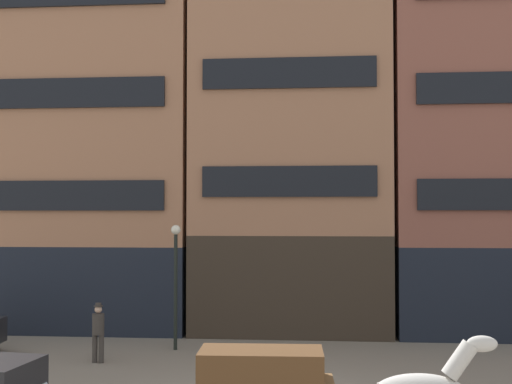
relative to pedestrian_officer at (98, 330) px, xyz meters
name	(u,v)px	position (x,y,z in m)	size (l,w,h in m)	color
building_far_left	(98,138)	(-2.34, 6.70, 6.62)	(8.76, 6.21, 15.12)	black
building_center_left	(291,127)	(5.65, 6.70, 7.00)	(7.92, 6.21, 15.88)	#33281E
building_center_right	(490,136)	(13.45, 6.70, 6.55)	(8.39, 6.21, 14.98)	black
pedestrian_officer	(98,330)	(0.00, 0.00, 0.00)	(0.36, 0.36, 1.79)	#38332D
streetlamp_curbside	(176,269)	(1.94, 2.00, 1.69)	(0.32, 0.32, 4.12)	black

